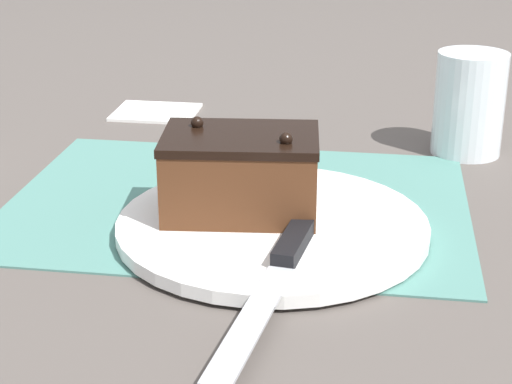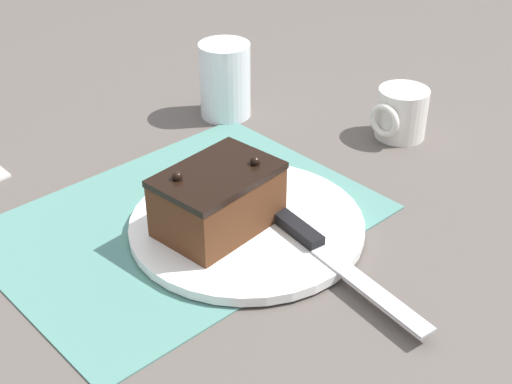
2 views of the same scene
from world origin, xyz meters
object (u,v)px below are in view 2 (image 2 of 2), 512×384
(chocolate_cake, at_px, (218,199))
(serving_knife, at_px, (320,247))
(cake_plate, at_px, (247,225))
(drinking_glass, at_px, (225,80))
(coffee_mug, at_px, (401,113))

(chocolate_cake, xyz_separation_m, serving_knife, (-0.05, 0.12, -0.03))
(cake_plate, bearing_deg, chocolate_cake, -25.50)
(drinking_glass, relative_size, coffee_mug, 1.41)
(cake_plate, distance_m, drinking_glass, 0.33)
(chocolate_cake, distance_m, drinking_glass, 0.34)
(chocolate_cake, bearing_deg, drinking_glass, -132.23)
(cake_plate, bearing_deg, coffee_mug, -175.27)
(serving_knife, xyz_separation_m, coffee_mug, (-0.32, -0.13, 0.02))
(serving_knife, bearing_deg, cake_plate, -70.98)
(cake_plate, relative_size, serving_knife, 1.14)
(serving_knife, bearing_deg, chocolate_cake, -58.19)
(cake_plate, height_order, drinking_glass, drinking_glass)
(chocolate_cake, relative_size, drinking_glass, 1.27)
(drinking_glass, distance_m, coffee_mug, 0.28)
(drinking_glass, height_order, coffee_mug, drinking_glass)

